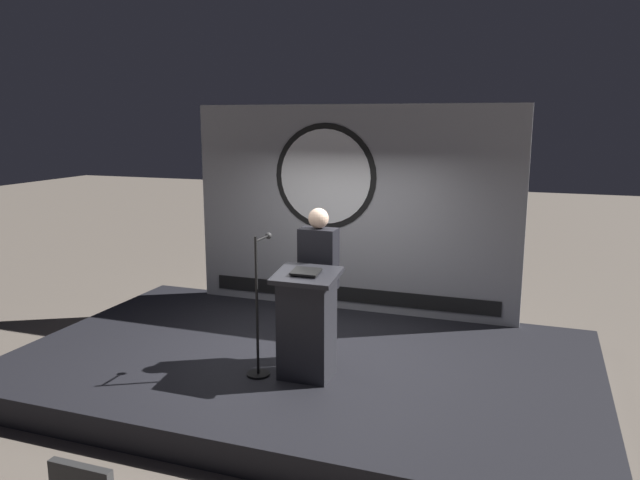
{
  "coord_description": "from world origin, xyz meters",
  "views": [
    {
      "loc": [
        2.41,
        -6.11,
        2.93
      ],
      "look_at": [
        0.26,
        -0.13,
        1.67
      ],
      "focal_mm": 34.54,
      "sensor_mm": 36.0,
      "label": 1
    }
  ],
  "objects": [
    {
      "name": "banner_display",
      "position": [
        -0.02,
        1.85,
        1.71
      ],
      "size": [
        4.54,
        0.12,
        2.82
      ],
      "color": "#9E9EA3",
      "rests_on": "stage_platform"
    },
    {
      "name": "speaker_person",
      "position": [
        0.21,
        -0.05,
        1.17
      ],
      "size": [
        0.4,
        0.26,
        1.7
      ],
      "color": "black",
      "rests_on": "stage_platform"
    },
    {
      "name": "microphone_stand",
      "position": [
        -0.23,
        -0.63,
        0.81
      ],
      "size": [
        0.24,
        0.47,
        1.48
      ],
      "color": "black",
      "rests_on": "stage_platform"
    },
    {
      "name": "ground_plane",
      "position": [
        0.0,
        0.0,
        0.0
      ],
      "size": [
        40.0,
        40.0,
        0.0
      ],
      "primitive_type": "plane",
      "color": "#6B6056"
    },
    {
      "name": "stage_platform",
      "position": [
        0.0,
        0.0,
        0.15
      ],
      "size": [
        6.4,
        4.0,
        0.3
      ],
      "primitive_type": "cube",
      "color": "black",
      "rests_on": "ground"
    },
    {
      "name": "podium",
      "position": [
        0.26,
        -0.53,
        0.87
      ],
      "size": [
        0.64,
        0.5,
        1.15
      ],
      "color": "#26262B",
      "rests_on": "stage_platform"
    }
  ]
}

